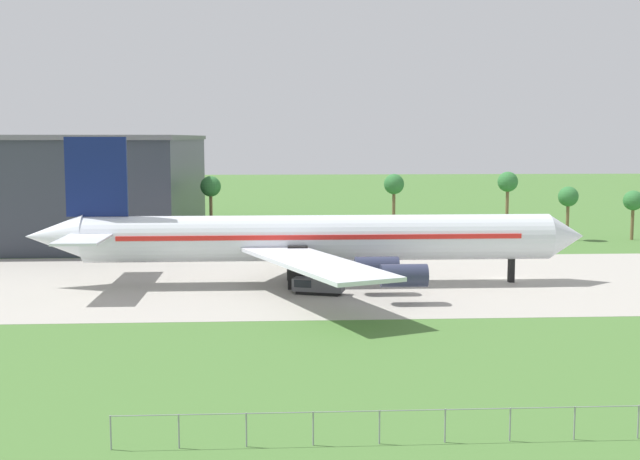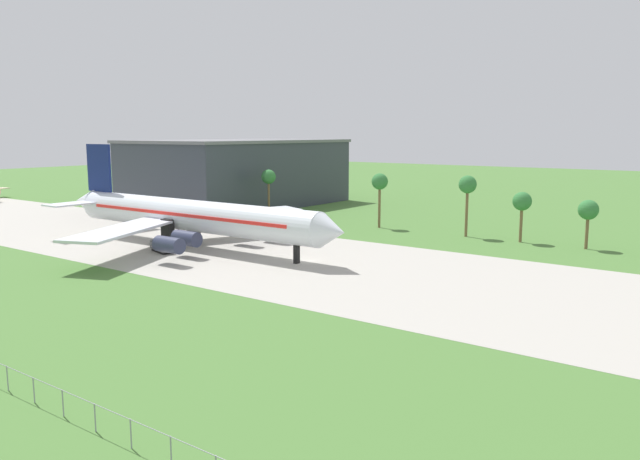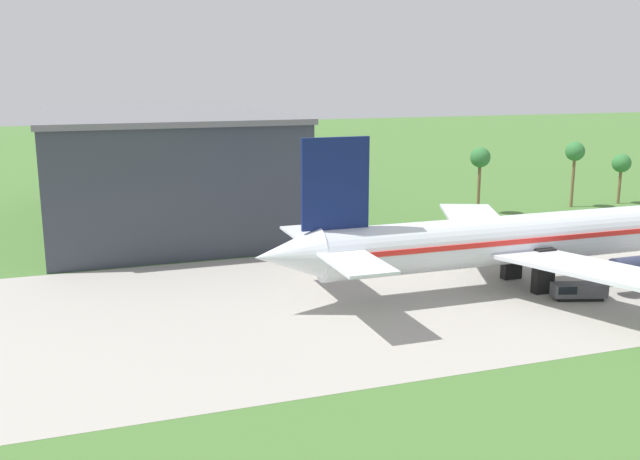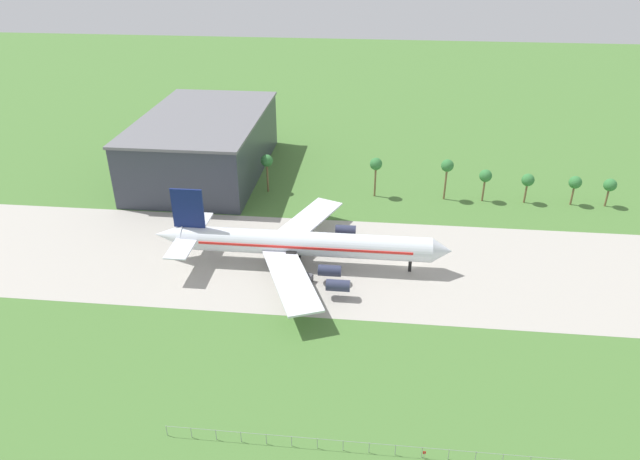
{
  "view_description": "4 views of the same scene",
  "coord_description": "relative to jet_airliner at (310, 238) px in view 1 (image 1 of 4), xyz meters",
  "views": [
    {
      "loc": [
        -30.24,
        -101.3,
        18.4
      ],
      "look_at": [
        -24.54,
        -1.8,
        6.89
      ],
      "focal_mm": 45.0,
      "sensor_mm": 36.0,
      "label": 1
    },
    {
      "loc": [
        61.08,
        -78.86,
        20.85
      ],
      "look_at": [
        4.61,
        -1.8,
        5.89
      ],
      "focal_mm": 35.0,
      "sensor_mm": 36.0,
      "label": 2
    },
    {
      "loc": [
        -77.92,
        -71.22,
        25.04
      ],
      "look_at": [
        -53.7,
        -1.8,
        8.76
      ],
      "focal_mm": 40.0,
      "sensor_mm": 36.0,
      "label": 3
    },
    {
      "loc": [
        -9.12,
        -116.34,
        71.86
      ],
      "look_at": [
        -21.88,
        5.0,
        6.0
      ],
      "focal_mm": 32.0,
      "sensor_mm": 36.0,
      "label": 4
    }
  ],
  "objects": [
    {
      "name": "jet_airliner",
      "position": [
        0.0,
        0.0,
        0.0
      ],
      "size": [
        70.07,
        54.4,
        18.51
      ],
      "color": "silver",
      "rests_on": "ground_plane"
    },
    {
      "name": "palm_tree_row",
      "position": [
        43.01,
        40.92,
        2.45
      ],
      "size": [
        101.99,
        3.6,
        12.39
      ],
      "color": "brown",
      "rests_on": "ground_plane"
    },
    {
      "name": "taxiway_strip",
      "position": [
        25.82,
        1.8,
        -5.82
      ],
      "size": [
        320.0,
        44.0,
        0.02
      ],
      "color": "#A8A399",
      "rests_on": "ground_plane"
    },
    {
      "name": "ground_plane",
      "position": [
        25.82,
        1.8,
        -5.83
      ],
      "size": [
        600.0,
        600.0,
        0.0
      ],
      "primitive_type": "plane",
      "color": "#477233"
    },
    {
      "name": "terminal_building",
      "position": [
        -38.23,
        54.25,
        3.6
      ],
      "size": [
        36.72,
        61.2,
        18.82
      ],
      "color": "#333842",
      "rests_on": "ground_plane"
    },
    {
      "name": "baggage_tug",
      "position": [
        0.46,
        -6.51,
        -4.78
      ],
      "size": [
        6.32,
        3.69,
        1.89
      ],
      "color": "black",
      "rests_on": "ground_plane"
    }
  ]
}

